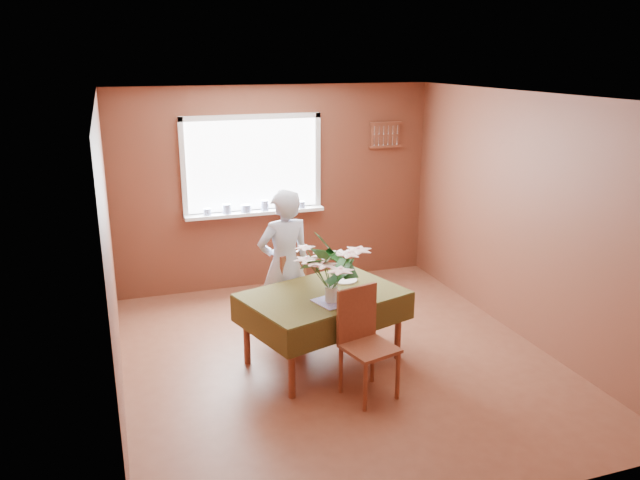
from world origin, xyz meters
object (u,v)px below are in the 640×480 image
object	(u,v)px
seated_woman	(284,265)
chair_near	(364,338)
dining_table	(323,301)
chair_far	(286,288)
flower_bouquet	(332,267)

from	to	relation	value
seated_woman	chair_near	bearing A→B (deg)	95.31
dining_table	chair_near	bearing A→B (deg)	-95.14
chair_far	seated_woman	world-z (taller)	seated_woman
chair_far	chair_near	world-z (taller)	chair_near
dining_table	chair_near	xyz separation A→B (m)	(0.14, -0.66, -0.10)
chair_far	flower_bouquet	xyz separation A→B (m)	(0.16, -0.95, 0.53)
dining_table	chair_far	size ratio (longest dim) A/B	1.82
chair_far	chair_near	distance (m)	1.41
dining_table	chair_near	size ratio (longest dim) A/B	1.76
dining_table	seated_woman	bearing A→B (deg)	90.00
dining_table	chair_far	world-z (taller)	chair_far
chair_near	seated_woman	size ratio (longest dim) A/B	0.60
chair_near	flower_bouquet	bearing A→B (deg)	93.64
chair_far	seated_woman	distance (m)	0.30
chair_near	flower_bouquet	xyz separation A→B (m)	(-0.14, 0.43, 0.51)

